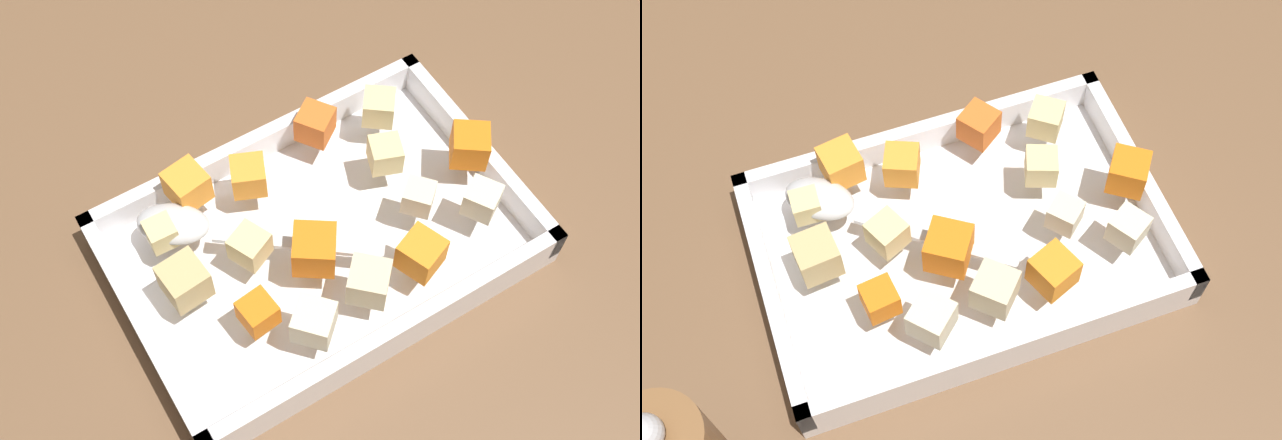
% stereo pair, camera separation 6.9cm
% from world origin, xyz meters
% --- Properties ---
extents(ground_plane, '(4.00, 4.00, 0.00)m').
position_xyz_m(ground_plane, '(0.00, 0.00, 0.00)').
color(ground_plane, brown).
extents(baking_dish, '(0.34, 0.23, 0.05)m').
position_xyz_m(baking_dish, '(0.01, -0.01, 0.01)').
color(baking_dish, silver).
rests_on(baking_dish, ground_plane).
extents(carrot_chunk_near_right, '(0.04, 0.04, 0.03)m').
position_xyz_m(carrot_chunk_near_right, '(-0.04, 0.06, 0.06)').
color(carrot_chunk_near_right, orange).
rests_on(carrot_chunk_near_right, baking_dish).
extents(carrot_chunk_corner_sw, '(0.04, 0.04, 0.03)m').
position_xyz_m(carrot_chunk_corner_sw, '(0.04, -0.07, 0.06)').
color(carrot_chunk_corner_sw, orange).
rests_on(carrot_chunk_corner_sw, baking_dish).
extents(carrot_chunk_corner_ne, '(0.04, 0.04, 0.03)m').
position_xyz_m(carrot_chunk_corner_ne, '(0.09, -0.09, 0.06)').
color(carrot_chunk_corner_ne, orange).
rests_on(carrot_chunk_corner_ne, baking_dish).
extents(carrot_chunk_front_center, '(0.03, 0.03, 0.03)m').
position_xyz_m(carrot_chunk_front_center, '(0.09, 0.04, 0.06)').
color(carrot_chunk_front_center, orange).
rests_on(carrot_chunk_front_center, baking_dish).
extents(carrot_chunk_heap_top, '(0.04, 0.04, 0.03)m').
position_xyz_m(carrot_chunk_heap_top, '(-0.14, 0.00, 0.06)').
color(carrot_chunk_heap_top, orange).
rests_on(carrot_chunk_heap_top, baking_dish).
extents(carrot_chunk_mid_right, '(0.04, 0.04, 0.03)m').
position_xyz_m(carrot_chunk_mid_right, '(-0.03, -0.09, 0.06)').
color(carrot_chunk_mid_right, orange).
rests_on(carrot_chunk_mid_right, baking_dish).
extents(carrot_chunk_far_left, '(0.05, 0.05, 0.03)m').
position_xyz_m(carrot_chunk_far_left, '(0.03, 0.02, 0.06)').
color(carrot_chunk_far_left, orange).
rests_on(carrot_chunk_far_left, baking_dish).
extents(potato_chunk_near_left, '(0.04, 0.04, 0.03)m').
position_xyz_m(potato_chunk_near_left, '(-0.09, -0.08, 0.06)').
color(potato_chunk_near_left, '#E0CC89').
rests_on(potato_chunk_near_left, baking_dish).
extents(potato_chunk_heap_side, '(0.03, 0.03, 0.03)m').
position_xyz_m(potato_chunk_heap_side, '(-0.07, -0.03, 0.06)').
color(potato_chunk_heap_side, '#E0CC89').
rests_on(potato_chunk_heap_side, baking_dish).
extents(potato_chunk_rim_edge, '(0.02, 0.02, 0.02)m').
position_xyz_m(potato_chunk_rim_edge, '(0.13, -0.06, 0.06)').
color(potato_chunk_rim_edge, '#E0CC89').
rests_on(potato_chunk_rim_edge, baking_dish).
extents(potato_chunk_corner_nw, '(0.04, 0.04, 0.03)m').
position_xyz_m(potato_chunk_corner_nw, '(0.07, -0.01, 0.06)').
color(potato_chunk_corner_nw, '#E0CC89').
rests_on(potato_chunk_corner_nw, baking_dish).
extents(potato_chunk_corner_se, '(0.04, 0.04, 0.03)m').
position_xyz_m(potato_chunk_corner_se, '(0.06, 0.07, 0.06)').
color(potato_chunk_corner_se, beige).
rests_on(potato_chunk_corner_se, baking_dish).
extents(potato_chunk_near_spoon, '(0.04, 0.04, 0.03)m').
position_xyz_m(potato_chunk_near_spoon, '(-0.11, 0.05, 0.06)').
color(potato_chunk_near_spoon, beige).
rests_on(potato_chunk_near_spoon, baking_dish).
extents(potato_chunk_center, '(0.04, 0.04, 0.03)m').
position_xyz_m(potato_chunk_center, '(0.13, -0.01, 0.06)').
color(potato_chunk_center, tan).
rests_on(potato_chunk_center, baking_dish).
extents(potato_chunk_far_right, '(0.04, 0.04, 0.03)m').
position_xyz_m(potato_chunk_far_right, '(0.01, 0.06, 0.06)').
color(potato_chunk_far_right, beige).
rests_on(potato_chunk_far_right, baking_dish).
extents(parsnip_chunk_back_center, '(0.03, 0.03, 0.02)m').
position_xyz_m(parsnip_chunk_back_center, '(-0.07, 0.02, 0.06)').
color(parsnip_chunk_back_center, beige).
rests_on(parsnip_chunk_back_center, baking_dish).
extents(serving_spoon, '(0.17, 0.14, 0.02)m').
position_xyz_m(serving_spoon, '(0.10, -0.06, 0.05)').
color(serving_spoon, silver).
rests_on(serving_spoon, baking_dish).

